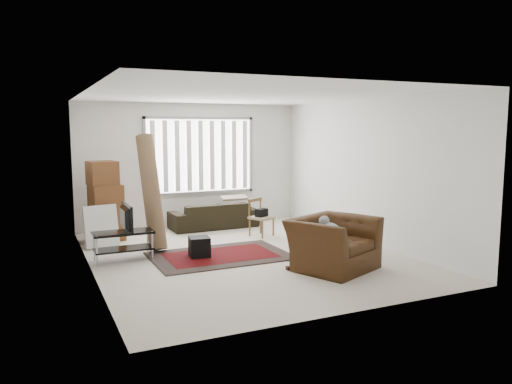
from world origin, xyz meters
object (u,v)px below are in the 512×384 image
tv_stand (123,240)px  sofa (214,211)px  side_chair (261,215)px  moving_boxes (105,204)px  armchair (333,240)px

tv_stand → sofa: (2.27, 1.96, 0.01)m
tv_stand → side_chair: 2.96m
sofa → side_chair: 1.32m
side_chair → moving_boxes: bearing=138.9°
tv_stand → armchair: size_ratio=0.63×
sofa → armchair: (0.58, -3.79, 0.09)m
side_chair → armchair: bearing=-113.8°
sofa → moving_boxes: bearing=5.4°
moving_boxes → armchair: bearing=-50.5°
moving_boxes → armchair: (2.90, -3.52, -0.26)m
moving_boxes → sofa: bearing=6.8°
tv_stand → moving_boxes: (-0.05, 1.68, 0.36)m
side_chair → armchair: size_ratio=0.48×
sofa → tv_stand: bearing=39.4°
tv_stand → moving_boxes: 1.72m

